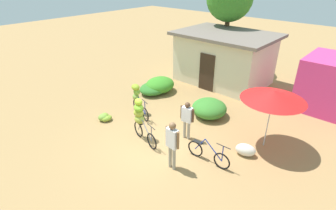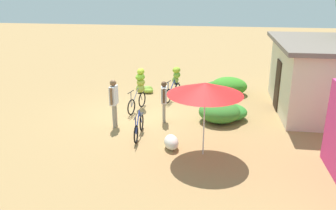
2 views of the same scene
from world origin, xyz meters
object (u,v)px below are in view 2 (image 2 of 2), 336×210
(bicycle_leftmost, at_px, (175,80))
(person_bystander, at_px, (114,98))
(market_umbrella, at_px, (205,89))
(bicycle_near_pile, at_px, (140,86))
(produce_sack, at_px, (171,142))
(banana_pile_on_ground, at_px, (148,90))
(person_vendor, at_px, (164,97))
(bicycle_center_loaded, at_px, (139,127))
(building_low, at_px, (323,76))

(bicycle_leftmost, bearing_deg, person_bystander, -26.25)
(market_umbrella, distance_m, person_bystander, 3.82)
(bicycle_near_pile, height_order, produce_sack, bicycle_near_pile)
(bicycle_near_pile, height_order, banana_pile_on_ground, bicycle_near_pile)
(produce_sack, distance_m, person_vendor, 2.40)
(produce_sack, distance_m, person_bystander, 2.83)
(banana_pile_on_ground, bearing_deg, person_vendor, 20.25)
(bicycle_center_loaded, bearing_deg, produce_sack, 57.18)
(building_low, distance_m, bicycle_center_loaded, 7.66)
(building_low, height_order, bicycle_center_loaded, building_low)
(bicycle_leftmost, xyz_separation_m, banana_pile_on_ground, (-0.65, -1.38, -0.70))
(bicycle_leftmost, bearing_deg, produce_sack, 5.40)
(building_low, xyz_separation_m, banana_pile_on_ground, (-1.43, -7.37, -1.28))
(bicycle_center_loaded, bearing_deg, building_low, 117.70)
(produce_sack, xyz_separation_m, person_vendor, (-2.21, -0.56, 0.73))
(bicycle_leftmost, xyz_separation_m, person_bystander, (3.58, -1.76, 0.24))
(bicycle_leftmost, distance_m, person_vendor, 2.86)
(market_umbrella, relative_size, bicycle_near_pile, 1.34)
(building_low, xyz_separation_m, person_bystander, (2.81, -7.75, -0.34))
(building_low, bearing_deg, person_vendor, -71.02)
(person_vendor, bearing_deg, building_low, 108.98)
(produce_sack, height_order, person_vendor, person_vendor)
(market_umbrella, distance_m, produce_sack, 2.13)
(market_umbrella, relative_size, banana_pile_on_ground, 3.30)
(banana_pile_on_ground, relative_size, produce_sack, 0.98)
(bicycle_leftmost, relative_size, produce_sack, 2.17)
(market_umbrella, xyz_separation_m, bicycle_center_loaded, (-1.03, -2.21, -1.74))
(person_bystander, bearing_deg, bicycle_near_pile, 166.28)
(banana_pile_on_ground, bearing_deg, building_low, 79.05)
(banana_pile_on_ground, distance_m, person_vendor, 3.83)
(bicycle_center_loaded, relative_size, person_bystander, 0.94)
(bicycle_near_pile, bearing_deg, person_vendor, 42.44)
(building_low, relative_size, banana_pile_on_ground, 7.69)
(bicycle_near_pile, bearing_deg, market_umbrella, 36.16)
(building_low, bearing_deg, market_umbrella, -44.70)
(banana_pile_on_ground, bearing_deg, bicycle_leftmost, 64.60)
(building_low, height_order, banana_pile_on_ground, building_low)
(bicycle_near_pile, xyz_separation_m, banana_pile_on_ground, (-2.21, -0.11, -0.83))
(bicycle_leftmost, relative_size, bicycle_center_loaded, 0.92)
(bicycle_center_loaded, relative_size, banana_pile_on_ground, 2.41)
(market_umbrella, distance_m, person_vendor, 3.13)
(market_umbrella, height_order, bicycle_leftmost, market_umbrella)
(produce_sack, bearing_deg, bicycle_leftmost, -174.60)
(banana_pile_on_ground, distance_m, person_bystander, 4.35)
(bicycle_leftmost, bearing_deg, market_umbrella, 15.55)
(produce_sack, bearing_deg, bicycle_near_pile, -153.53)
(building_low, relative_size, market_umbrella, 2.33)
(produce_sack, height_order, person_bystander, person_bystander)
(person_vendor, bearing_deg, bicycle_near_pile, -137.56)
(market_umbrella, height_order, person_vendor, market_umbrella)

